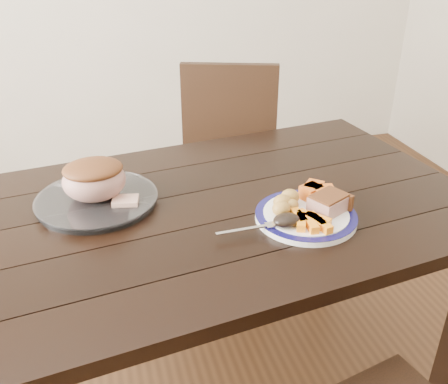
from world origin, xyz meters
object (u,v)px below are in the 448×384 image
object	(u,v)px
chair_far	(228,163)
fork	(255,228)
dining_table	(195,236)
carving_knife	(121,200)
serving_platter	(97,201)
roast_joint	(94,181)
dinner_plate	(306,217)
pork_slice	(328,204)

from	to	relation	value
chair_far	fork	size ratio (longest dim) A/B	5.23
dining_table	carving_knife	distance (m)	0.23
dining_table	fork	world-z (taller)	fork
serving_platter	carving_knife	size ratio (longest dim) A/B	1.23
serving_platter	roast_joint	bearing A→B (deg)	-90.00
dinner_plate	pork_slice	xyz separation A→B (m)	(0.06, -0.01, 0.03)
dining_table	dinner_plate	xyz separation A→B (m)	(0.27, -0.14, 0.10)
dinner_plate	carving_knife	xyz separation A→B (m)	(-0.46, 0.23, -0.00)
fork	serving_platter	bearing A→B (deg)	142.61
dining_table	roast_joint	size ratio (longest dim) A/B	9.79
roast_joint	fork	bearing A→B (deg)	-36.17
serving_platter	fork	size ratio (longest dim) A/B	1.86
serving_platter	carving_knife	bearing A→B (deg)	-6.92
dining_table	roast_joint	distance (m)	0.32
chair_far	roast_joint	world-z (taller)	chair_far
roast_joint	dinner_plate	bearing A→B (deg)	-24.32
chair_far	fork	world-z (taller)	chair_far
chair_far	dinner_plate	xyz separation A→B (m)	(-0.04, -0.87, 0.23)
chair_far	fork	bearing A→B (deg)	97.18
pork_slice	fork	xyz separation A→B (m)	(-0.22, -0.03, -0.02)
pork_slice	carving_knife	xyz separation A→B (m)	(-0.52, 0.24, -0.04)
pork_slice	carving_knife	bearing A→B (deg)	155.69
chair_far	dinner_plate	distance (m)	0.90
chair_far	serving_platter	size ratio (longest dim) A/B	2.81
pork_slice	roast_joint	distance (m)	0.64
fork	carving_knife	xyz separation A→B (m)	(-0.31, 0.27, -0.01)
pork_slice	roast_joint	size ratio (longest dim) A/B	0.54
roast_joint	carving_knife	bearing A→B (deg)	-6.92
chair_far	carving_knife	size ratio (longest dim) A/B	3.45
serving_platter	roast_joint	size ratio (longest dim) A/B	1.91
dining_table	serving_platter	xyz separation A→B (m)	(-0.26, 0.10, 0.10)
dinner_plate	roast_joint	world-z (taller)	roast_joint
dining_table	serving_platter	distance (m)	0.29
pork_slice	roast_joint	world-z (taller)	roast_joint
dinner_plate	roast_joint	distance (m)	0.59
dinner_plate	serving_platter	xyz separation A→B (m)	(-0.53, 0.24, 0.00)
dinner_plate	fork	distance (m)	0.16
serving_platter	carving_knife	xyz separation A→B (m)	(0.07, -0.01, -0.00)
pork_slice	chair_far	bearing A→B (deg)	91.35
dining_table	pork_slice	bearing A→B (deg)	-23.20
dinner_plate	carving_knife	size ratio (longest dim) A/B	1.00
roast_joint	chair_far	bearing A→B (deg)	47.90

